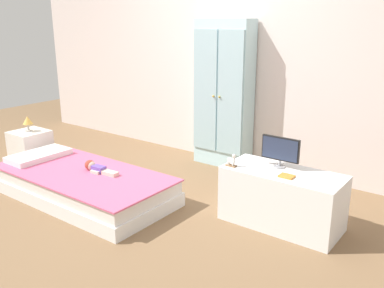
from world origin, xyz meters
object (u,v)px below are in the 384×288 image
Objects in this scene: wardrobe at (223,95)px; tv_monitor at (280,150)px; doll at (95,167)px; tv_stand at (282,198)px; table_lamp at (28,121)px; bed at (84,185)px; rocking_horse_toy at (232,161)px; nightstand at (31,149)px; book_orange at (287,176)px.

wardrobe is 1.48m from tv_monitor.
tv_stand reaches higher than doll.
doll is 2.23× the size of table_lamp.
rocking_horse_toy is at bearing 19.15° from bed.
bed is at bearing -160.85° from rocking_horse_toy.
table_lamp is (-1.27, 0.12, 0.25)m from doll.
nightstand is 0.33m from table_lamp.
rocking_horse_toy is (1.36, 0.47, 0.40)m from bed.
tv_stand is (1.22, -0.99, -0.59)m from wardrobe.
tv_monitor reaches higher than book_orange.
table_lamp reaches higher than rocking_horse_toy.
wardrobe is at bearing 71.61° from bed.
nightstand is at bearing -174.18° from book_orange.
rocking_horse_toy reaches higher than tv_stand.
wardrobe is at bearing 39.18° from table_lamp.
bed is 1.21m from nightstand.
table_lamp is 0.18× the size of tv_stand.
nightstand is at bearing -170.42° from tv_monitor.
tv_monitor reaches higher than table_lamp.
doll is 3.49× the size of book_orange.
nightstand is at bearing 180.00° from table_lamp.
table_lamp reaches higher than nightstand.
doll is 3.47× the size of rocking_horse_toy.
table_lamp is at bearing 169.84° from bed.
rocking_horse_toy reaches higher than doll.
nightstand is 2.30m from wardrobe.
tv_stand reaches higher than nightstand.
rocking_horse_toy is at bearing 5.84° from table_lamp.
rocking_horse_toy is at bearing 5.84° from nightstand.
tv_stand is (2.94, 0.41, -0.31)m from table_lamp.
wardrobe is 5.06× the size of tv_monitor.
tv_monitor is (-0.07, 0.08, 0.38)m from tv_stand.
book_orange is at bearing -50.28° from tv_monitor.
rocking_horse_toy is (0.82, -1.14, -0.31)m from wardrobe.
tv_monitor reaches higher than doll.
nightstand is at bearing -174.16° from rocking_horse_toy.
bed is at bearing -160.57° from tv_stand.
table_lamp is at bearing -172.10° from tv_stand.
bed is 1.89m from tv_monitor.
tv_stand is 8.51× the size of rocking_horse_toy.
rocking_horse_toy is (1.28, 0.38, 0.23)m from doll.
bed is at bearing -157.54° from tv_monitor.
rocking_horse_toy is 0.47m from book_orange.
rocking_horse_toy is (2.54, 0.26, -0.02)m from table_lamp.
wardrobe reaches higher than doll.
doll is at bearing -166.18° from book_orange.
tv_monitor reaches higher than nightstand.
book_orange is at bearing 5.82° from nightstand.
tv_monitor is at bearing 34.68° from rocking_horse_toy.
bed is at bearing -10.16° from nightstand.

